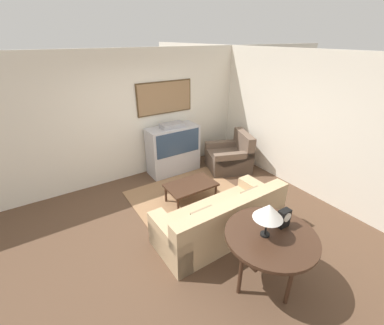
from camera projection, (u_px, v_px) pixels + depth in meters
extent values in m
plane|color=brown|center=(186.00, 223.00, 4.42)|extent=(12.00, 12.00, 0.00)
cube|color=silver|center=(133.00, 117.00, 5.43)|extent=(12.00, 0.06, 2.70)
cube|color=#4C381E|center=(165.00, 98.00, 5.62)|extent=(1.32, 0.03, 0.70)
cube|color=#93704C|center=(165.00, 98.00, 5.60)|extent=(1.27, 0.01, 0.65)
cube|color=silver|center=(298.00, 122.00, 5.10)|extent=(0.06, 12.00, 2.70)
cube|color=#99704C|center=(189.00, 198.00, 5.09)|extent=(2.12, 1.83, 0.01)
cube|color=#B7B7BC|center=(174.00, 161.00, 6.02)|extent=(1.17, 0.50, 0.49)
cube|color=#B7B7BC|center=(173.00, 140.00, 5.78)|extent=(1.17, 0.50, 0.60)
cube|color=#2D425B|center=(178.00, 143.00, 5.59)|extent=(1.05, 0.01, 0.53)
cube|color=#9E9EA3|center=(172.00, 125.00, 5.63)|extent=(0.53, 0.27, 0.09)
cube|color=tan|center=(219.00, 223.00, 4.12)|extent=(2.08, 0.91, 0.41)
cube|color=tan|center=(234.00, 213.00, 3.70)|extent=(2.07, 0.26, 0.39)
cube|color=tan|center=(259.00, 200.00, 4.53)|extent=(0.26, 0.87, 0.57)
cube|color=tan|center=(169.00, 241.00, 3.63)|extent=(0.26, 0.87, 0.57)
cube|color=#877154|center=(251.00, 200.00, 4.04)|extent=(0.36, 0.13, 0.34)
cube|color=#877154|center=(203.00, 221.00, 3.58)|extent=(0.36, 0.13, 0.34)
cube|color=brown|center=(228.00, 160.00, 6.16)|extent=(1.18, 1.16, 0.42)
cube|color=brown|center=(244.00, 142.00, 6.04)|extent=(0.48, 0.89, 0.46)
cube|color=brown|center=(223.00, 152.00, 6.45)|extent=(0.93, 0.48, 0.56)
cube|color=brown|center=(233.00, 164.00, 5.81)|extent=(0.93, 0.48, 0.56)
cube|color=#3D2619|center=(191.00, 185.00, 4.85)|extent=(0.93, 0.57, 0.04)
cylinder|color=#3D2619|center=(178.00, 207.00, 4.55)|extent=(0.04, 0.04, 0.34)
cylinder|color=#3D2619|center=(216.00, 193.00, 4.96)|extent=(0.04, 0.04, 0.34)
cylinder|color=#3D2619|center=(166.00, 194.00, 4.91)|extent=(0.04, 0.04, 0.34)
cylinder|color=#3D2619|center=(202.00, 182.00, 5.32)|extent=(0.04, 0.04, 0.34)
cylinder|color=#3D2619|center=(271.00, 236.00, 3.03)|extent=(1.10, 1.10, 0.04)
cube|color=#3D2619|center=(270.00, 240.00, 3.06)|extent=(0.93, 0.44, 0.08)
cylinder|color=#3D2619|center=(241.00, 271.00, 3.06)|extent=(0.05, 0.05, 0.75)
cylinder|color=#3D2619|center=(284.00, 245.00, 3.44)|extent=(0.05, 0.05, 0.75)
cylinder|color=#3D2619|center=(290.00, 281.00, 2.94)|extent=(0.05, 0.05, 0.75)
cylinder|color=black|center=(265.00, 234.00, 3.01)|extent=(0.11, 0.11, 0.02)
cylinder|color=black|center=(267.00, 221.00, 2.92)|extent=(0.02, 0.02, 0.37)
cone|color=silver|center=(269.00, 211.00, 2.86)|extent=(0.34, 0.34, 0.18)
cube|color=black|center=(284.00, 218.00, 3.11)|extent=(0.15, 0.09, 0.23)
cylinder|color=white|center=(288.00, 218.00, 3.06)|extent=(0.12, 0.01, 0.12)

